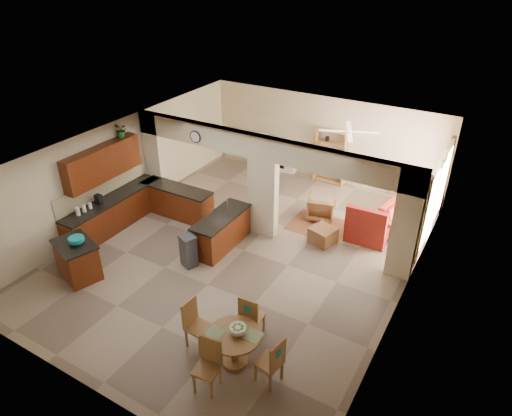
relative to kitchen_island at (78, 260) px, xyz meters
The scene contains 39 objects.
floor 4.03m from the kitchen_island, 45.35° to the left, with size 10.00×10.00×0.00m, color #86725D.
ceiling 4.64m from the kitchen_island, 45.35° to the left, with size 10.00×10.00×0.00m, color white.
wall_back 8.39m from the kitchen_island, 70.28° to the left, with size 8.00×8.00×0.00m, color beige.
wall_front 3.66m from the kitchen_island, 37.40° to the right, with size 8.00×8.00×0.00m, color beige.
wall_left 3.22m from the kitchen_island, 112.61° to the left, with size 10.00×10.00×0.00m, color beige.
wall_right 7.44m from the kitchen_island, 22.69° to the left, with size 10.00×10.00×0.00m, color beige.
partition_left_pier 4.06m from the kitchen_island, 102.97° to the left, with size 0.60×0.25×2.80m, color beige.
partition_center_pier 4.81m from the kitchen_island, 53.83° to the left, with size 0.80×0.25×2.20m, color beige.
partition_right_pier 7.62m from the kitchen_island, 30.58° to the left, with size 0.60×0.25×2.80m, color beige.
partition_header 5.18m from the kitchen_island, 53.83° to the left, with size 8.00×0.25×0.60m, color beige.
kitchen_counter 2.64m from the kitchen_island, 99.74° to the left, with size 2.52×3.29×1.48m.
upper_cabinets 2.71m from the kitchen_island, 116.16° to the left, with size 0.35×2.40×0.90m, color #3E1007.
peninsula 3.52m from the kitchen_island, 51.02° to the left, with size 0.70×1.85×0.91m.
wall_clock 4.28m from the kitchen_island, 77.59° to the left, with size 0.34×0.34×0.03m, color #442216.
rug 6.39m from the kitchen_island, 50.95° to the left, with size 1.60×1.30×0.01m, color brown.
fireplace 7.78m from the kitchen_island, 81.02° to the left, with size 1.60×0.35×1.20m.
shelving_unit 8.31m from the kitchen_island, 67.58° to the left, with size 1.00×0.32×1.80m, color olive.
window_a 8.55m from the kitchen_island, 37.20° to the left, with size 0.02×0.90×1.90m, color white.
window_b 9.67m from the kitchen_island, 45.27° to the left, with size 0.02×0.90×1.90m, color white.
glazed_door 9.07m from the kitchen_island, 41.48° to the left, with size 0.02×0.70×2.10m, color white.
drape_a_left 8.17m from the kitchen_island, 34.00° to the left, with size 0.10×0.28×2.30m, color #3E2219.
drape_a_right 8.89m from the kitchen_island, 40.44° to the left, with size 0.10×0.28×2.30m, color #3E2219.
drape_b_left 9.22m from the kitchen_island, 42.82° to the left, with size 0.10×0.28×2.30m, color #3E2219.
drape_b_right 10.07m from the kitchen_island, 47.84° to the left, with size 0.10×0.28×2.30m, color #3E2219.
ceiling_fan 7.56m from the kitchen_island, 53.59° to the left, with size 1.00×1.00×0.10m, color white.
kitchen_island is the anchor object (origin of this frame).
teal_bowl 0.55m from the kitchen_island, 22.58° to the left, with size 0.36×0.36×0.17m, color teal.
trash_can 2.58m from the kitchen_island, 39.67° to the left, with size 0.36×0.31×0.77m, color #313134.
dining_table 4.59m from the kitchen_island, ahead, with size 1.01×1.01×0.69m.
fruit_bowl 4.64m from the kitchen_island, ahead, with size 0.31×0.31×0.17m, color #8FBD28.
sofa 8.84m from the kitchen_island, 46.24° to the left, with size 1.00×2.55×0.74m, color maroon.
chaise 7.36m from the kitchen_island, 42.84° to the left, with size 1.07×0.87×0.43m, color maroon.
armchair 6.62m from the kitchen_island, 54.16° to the left, with size 0.74×0.77×0.70m, color maroon.
ottoman 6.13m from the kitchen_island, 43.71° to the left, with size 0.59×0.59×0.43m, color maroon.
plant 3.68m from the kitchen_island, 109.48° to the left, with size 0.36×0.31×0.40m, color #1D4713.
chair_north 4.53m from the kitchen_island, ahead, with size 0.44×0.45×1.02m.
chair_east 5.44m from the kitchen_island, ahead, with size 0.49×0.49×1.02m.
chair_south 4.59m from the kitchen_island, 12.55° to the right, with size 0.47×0.47×1.02m.
chair_west 3.68m from the kitchen_island, ahead, with size 0.45×0.45×1.02m.
Camera 1 is at (5.18, -8.22, 6.81)m, focal length 32.00 mm.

